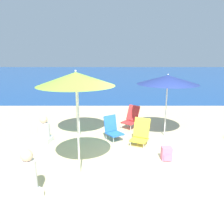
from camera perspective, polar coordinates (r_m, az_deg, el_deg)
ground_plane at (r=5.54m, az=13.63°, el=-13.09°), size 60.00×60.00×0.00m
sea_water at (r=31.18m, az=2.53°, el=9.84°), size 60.00×40.00×0.01m
beach_umbrella_teal at (r=6.82m, az=-8.84°, el=8.45°), size 1.82×1.82×2.03m
beach_umbrella_lime at (r=4.39m, az=-9.24°, el=8.47°), size 1.56×1.56×2.26m
beach_umbrella_navy at (r=6.98m, az=14.54°, el=8.15°), size 1.89×1.89×1.99m
beach_chair_yellow at (r=6.48m, az=7.64°, el=-5.46°), size 0.66×0.71×0.75m
beach_chair_blue at (r=6.72m, az=0.29°, el=-4.32°), size 0.66×0.68×0.75m
beach_chair_red at (r=7.82m, az=5.25°, el=-1.41°), size 0.71×0.73×0.80m
person_seated_near at (r=6.81m, az=-17.05°, el=-4.93°), size 0.42×0.47×0.82m
person_seated_far at (r=4.38m, az=-20.71°, el=-15.62°), size 0.48×0.47×0.93m
backpack_pink at (r=5.69m, az=14.22°, el=-10.50°), size 0.25×0.24×0.34m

